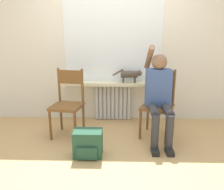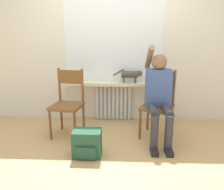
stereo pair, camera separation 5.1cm
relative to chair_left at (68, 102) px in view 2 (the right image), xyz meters
The scene contains 10 objects.
ground_plane 0.96m from the chair_left, 38.54° to the right, with size 12.00×12.00×0.00m, color tan.
wall_with_window 1.29m from the chair_left, 48.34° to the left, with size 7.00×0.06×2.70m.
radiator 0.92m from the chair_left, 45.06° to the left, with size 0.63×0.08×0.64m.
windowsill 0.87m from the chair_left, 41.30° to the left, with size 1.69×0.25×0.05m.
window_glass 1.28m from the chair_left, 46.92° to the left, with size 1.62×0.01×1.36m.
chair_left is the anchor object (origin of this frame).
chair_right 1.31m from the chair_left, ahead, with size 0.55×0.55×0.97m.
person 1.31m from the chair_left, ahead, with size 0.36×0.99×1.32m.
cat 1.13m from the chair_left, 30.15° to the left, with size 0.49×0.11×0.23m.
backpack 0.79m from the chair_left, 59.18° to the right, with size 0.34×0.26×0.33m.
Camera 2 is at (0.14, -2.51, 1.41)m, focal length 35.00 mm.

